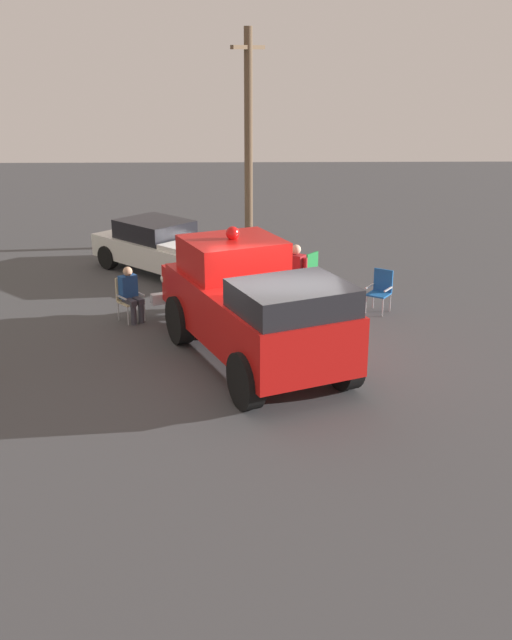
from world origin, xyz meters
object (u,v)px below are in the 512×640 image
at_px(lawn_chair_by_car, 381,288).
at_px(lawn_chair_spare, 308,268).
at_px(spectator_seated, 131,292).
at_px(spectator_standing, 296,274).
at_px(utility_pole, 248,135).
at_px(lawn_chair_near_truck, 128,295).
at_px(vintage_fire_truck, 251,304).
at_px(classic_hot_rod, 163,247).

bearing_deg(lawn_chair_by_car, lawn_chair_spare, -137.93).
bearing_deg(spectator_seated, spectator_standing, 97.95).
bearing_deg(utility_pole, lawn_chair_near_truck, -21.60).
bearing_deg(utility_pole, vintage_fire_truck, -0.33).
xyz_separation_m(vintage_fire_truck, lawn_chair_by_car, (-3.01, 3.17, -0.61)).
height_order(vintage_fire_truck, spectator_standing, vintage_fire_truck).
distance_m(lawn_chair_spare, spectator_standing, 1.92).
relative_size(lawn_chair_near_truck, lawn_chair_spare, 1.00).
bearing_deg(spectator_standing, lawn_chair_spare, 165.70).
distance_m(lawn_chair_spare, utility_pole, 6.02).
relative_size(lawn_chair_by_car, spectator_seated, 0.79).
xyz_separation_m(lawn_chair_near_truck, lawn_chair_spare, (-2.26, 4.41, 0.00)).
bearing_deg(vintage_fire_truck, classic_hot_rod, -159.78).
height_order(lawn_chair_near_truck, spectator_seated, spectator_seated).
bearing_deg(vintage_fire_truck, lawn_chair_near_truck, -131.58).
height_order(lawn_chair_spare, spectator_seated, spectator_seated).
relative_size(vintage_fire_truck, lawn_chair_near_truck, 6.20).
height_order(lawn_chair_by_car, spectator_seated, spectator_seated).
bearing_deg(lawn_chair_spare, lawn_chair_near_truck, -62.83).
distance_m(lawn_chair_near_truck, utility_pole, 8.39).
bearing_deg(lawn_chair_near_truck, lawn_chair_by_car, 94.67).
bearing_deg(classic_hot_rod, lawn_chair_near_truck, -6.35).
bearing_deg(lawn_chair_near_truck, lawn_chair_spare, 117.17).
xyz_separation_m(classic_hot_rod, lawn_chair_spare, (1.73, 3.97, -0.16)).
distance_m(lawn_chair_near_truck, spectator_standing, 3.99).
bearing_deg(lawn_chair_near_truck, spectator_seated, 38.55).
xyz_separation_m(lawn_chair_near_truck, spectator_standing, (-0.44, 3.94, 0.37)).
bearing_deg(lawn_chair_spare, spectator_standing, -14.30).
relative_size(lawn_chair_spare, spectator_standing, 0.61).
bearing_deg(utility_pole, spectator_seated, -20.77).
bearing_deg(vintage_fire_truck, spectator_seated, -131.23).
distance_m(lawn_chair_near_truck, lawn_chair_by_car, 6.03).
bearing_deg(vintage_fire_truck, utility_pole, 179.67).
height_order(lawn_chair_near_truck, spectator_standing, spectator_standing).
distance_m(vintage_fire_truck, spectator_seated, 3.71).
bearing_deg(lawn_chair_near_truck, vintage_fire_truck, 48.42).
height_order(classic_hot_rod, lawn_chair_near_truck, classic_hot_rod).
bearing_deg(utility_pole, classic_hot_rod, -36.37).
height_order(lawn_chair_by_car, lawn_chair_spare, same).
height_order(lawn_chair_near_truck, utility_pole, utility_pole).
relative_size(lawn_chair_near_truck, lawn_chair_by_car, 1.00).
distance_m(vintage_fire_truck, spectator_standing, 3.17).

